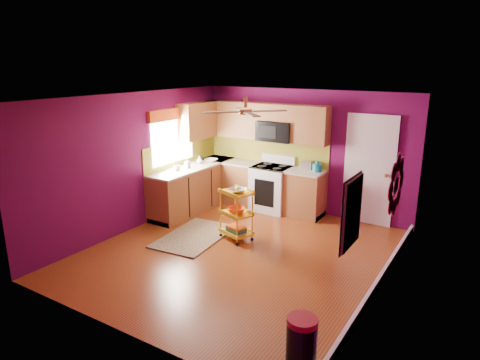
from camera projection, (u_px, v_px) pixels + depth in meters
The scene contains 18 objects.
ground at pixel (239, 253), 6.98m from camera, with size 5.00×5.00×0.00m, color #672B10.
room_envelope at pixel (240, 155), 6.53m from camera, with size 4.54×5.04×2.52m.
lower_cabinets at pixel (230, 188), 9.04m from camera, with size 2.81×2.31×0.94m.
electric_range at pixel (272, 188), 8.91m from camera, with size 0.76×0.66×1.13m.
upper_cabinetry at pixel (244, 122), 8.91m from camera, with size 2.80×2.30×1.26m.
left_window at pixel (172, 128), 8.51m from camera, with size 0.08×1.35×1.08m.
panel_door at pixel (369, 171), 8.03m from camera, with size 0.95×0.11×2.15m.
right_wall_art at pixel (379, 196), 5.18m from camera, with size 0.04×2.74×1.04m.
ceiling_fan at pixel (245, 111), 6.53m from camera, with size 1.01×1.01×0.26m.
shag_rug at pixel (195, 236), 7.62m from camera, with size 0.95×1.55×0.02m, color black.
rolling_cart at pixel (236, 212), 7.41m from camera, with size 0.64×0.55×0.97m.
trash_can at pixel (301, 344), 4.25m from camera, with size 0.39×0.39×0.59m.
teal_kettle at pixel (317, 167), 8.34m from camera, with size 0.18×0.18×0.21m.
toaster at pixel (307, 165), 8.52m from camera, with size 0.22×0.15×0.18m, color beige.
soap_bottle_a at pixel (187, 163), 8.59m from camera, with size 0.09×0.10×0.21m, color #EA3F72.
soap_bottle_b at pixel (200, 160), 9.00m from camera, with size 0.13×0.13×0.17m, color white.
counter_dish at pixel (211, 160), 9.18m from camera, with size 0.26×0.26×0.06m, color white.
counter_cup at pixel (177, 168), 8.43m from camera, with size 0.13×0.13×0.10m, color white.
Camera 1 is at (3.42, -5.42, 3.01)m, focal length 32.00 mm.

